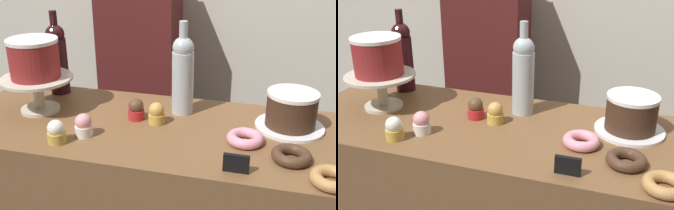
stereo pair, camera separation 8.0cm
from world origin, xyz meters
The scene contains 15 objects.
cake_stand_pedestal centered at (-0.48, 0.02, 1.04)m, with size 0.25×0.25×0.13m.
white_layer_cake centered at (-0.48, 0.02, 1.15)m, with size 0.17×0.17×0.14m.
silver_serving_platter centered at (0.39, 0.10, 0.96)m, with size 0.22×0.22×0.01m.
chocolate_round_cake centered at (0.39, 0.10, 1.02)m, with size 0.16×0.16×0.12m.
wine_bottle_dark_red centered at (-0.50, 0.20, 1.10)m, with size 0.08×0.08×0.33m.
wine_bottle_clear centered at (0.02, 0.13, 1.10)m, with size 0.08×0.08×0.33m.
cupcake_chocolate centered at (-0.12, 0.04, 0.99)m, with size 0.06×0.06×0.07m.
cupcake_caramel centered at (-0.05, 0.02, 0.99)m, with size 0.06×0.06×0.07m.
cupcake_strawberry centered at (-0.24, -0.12, 0.99)m, with size 0.06×0.06×0.07m.
cupcake_vanilla centered at (-0.30, -0.19, 0.99)m, with size 0.06×0.06×0.07m.
donut_maple centered at (0.49, -0.21, 0.97)m, with size 0.11×0.11×0.03m.
donut_chocolate centered at (0.39, -0.12, 0.97)m, with size 0.11×0.11×0.03m.
donut_pink centered at (0.25, -0.04, 0.97)m, with size 0.11×0.11×0.03m.
price_sign_chalkboard centered at (0.24, -0.21, 0.98)m, with size 0.07×0.01×0.05m.
barista_figure centered at (-0.30, 0.61, 0.84)m, with size 0.36×0.22×1.60m.
Camera 1 is at (0.31, -1.16, 1.54)m, focal length 43.29 mm.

